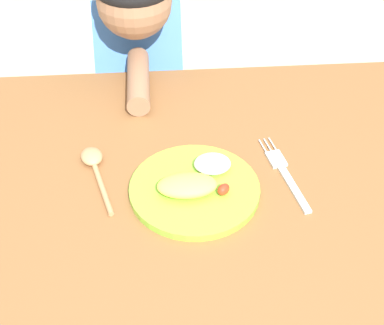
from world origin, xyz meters
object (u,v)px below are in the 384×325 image
object	(u,v)px
fork	(285,173)
person	(143,105)
spoon	(94,164)
plate	(195,186)

from	to	relation	value
fork	person	xyz separation A→B (m)	(-0.28, 0.51, -0.19)
spoon	fork	bearing A→B (deg)	-112.82
plate	fork	distance (m)	0.18
plate	fork	xyz separation A→B (m)	(0.17, 0.03, -0.01)
plate	spoon	bearing A→B (deg)	156.84
spoon	person	size ratio (longest dim) A/B	0.20
fork	person	size ratio (longest dim) A/B	0.23
fork	spoon	bearing A→B (deg)	70.83
plate	person	distance (m)	0.58
fork	spoon	distance (m)	0.37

